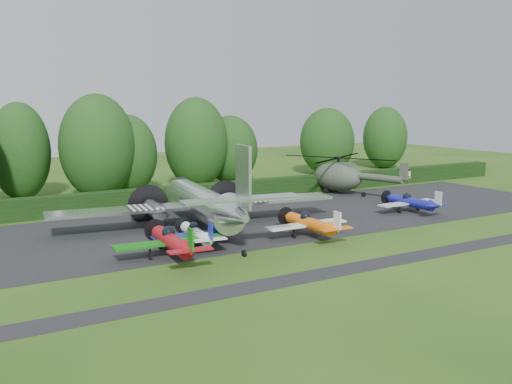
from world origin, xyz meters
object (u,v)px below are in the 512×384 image
light_plane_orange (310,223)px  helicopter (339,174)px  transport_plane (204,203)px  light_plane_white (196,233)px  light_plane_red (172,241)px  sign_board (413,174)px  light_plane_blue (411,202)px

light_plane_orange → helicopter: size_ratio=0.48×
transport_plane → light_plane_white: size_ratio=3.76×
transport_plane → light_plane_red: 9.36m
light_plane_orange → sign_board: (29.70, 18.12, -0.04)m
transport_plane → light_plane_blue: (20.39, -3.61, -1.18)m
helicopter → transport_plane: bearing=-141.0°
light_plane_red → light_plane_orange: light_plane_red is taller
light_plane_blue → sign_board: 21.33m
light_plane_orange → light_plane_blue: light_plane_orange is taller
light_plane_red → light_plane_white: size_ratio=1.23×
light_plane_red → sign_board: (41.57, 18.46, -0.14)m
transport_plane → helicopter: (21.51, 9.14, 0.07)m
transport_plane → sign_board: 37.46m
light_plane_orange → sign_board: bearing=31.1°
sign_board → transport_plane: bearing=-144.8°
light_plane_white → transport_plane: bearing=53.5°
light_plane_orange → helicopter: (15.49, 16.05, 1.18)m
transport_plane → helicopter: 23.37m
transport_plane → light_plane_orange: bearing=-56.1°
transport_plane → light_plane_orange: transport_plane is taller
light_plane_white → sign_board: (38.76, 16.25, 0.09)m
light_plane_white → light_plane_orange: bearing=-17.1°
light_plane_white → sign_board: 42.02m
transport_plane → sign_board: size_ratio=8.68×
light_plane_white → helicopter: 28.37m
light_plane_white → helicopter: bearing=24.6°
transport_plane → light_plane_orange: size_ratio=3.36×
light_plane_red → light_plane_orange: (11.87, 0.34, -0.11)m
transport_plane → light_plane_blue: bearing=-17.3°
light_plane_red → light_plane_white: light_plane_red is taller
light_plane_white → light_plane_red: bearing=-147.3°
transport_plane → sign_board: (35.73, 11.21, -1.15)m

